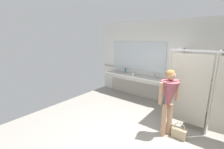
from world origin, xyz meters
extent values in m
cube|color=gray|center=(0.00, 0.00, -0.05)|extent=(6.62, 5.56, 0.10)
cube|color=silver|center=(0.00, 2.54, 1.43)|extent=(6.62, 0.12, 2.86)
cube|color=#9E937F|center=(0.00, 2.48, 1.05)|extent=(6.62, 0.01, 0.06)
cube|color=#B2ADA3|center=(-1.59, 2.19, 0.80)|extent=(2.35, 0.55, 0.14)
cube|color=#B2ADA3|center=(-1.59, 2.42, 0.37)|extent=(2.35, 0.08, 0.73)
cube|color=#ADADA8|center=(-2.38, 2.16, 0.82)|extent=(0.42, 0.30, 0.11)
cylinder|color=silver|center=(-2.38, 2.37, 0.93)|extent=(0.04, 0.04, 0.11)
cylinder|color=silver|center=(-2.38, 2.32, 0.97)|extent=(0.03, 0.11, 0.03)
sphere|color=silver|center=(-2.31, 2.38, 0.90)|extent=(0.04, 0.04, 0.04)
cube|color=#ADADA8|center=(-1.59, 2.16, 0.82)|extent=(0.42, 0.30, 0.11)
cylinder|color=silver|center=(-1.59, 2.37, 0.93)|extent=(0.04, 0.04, 0.11)
cylinder|color=silver|center=(-1.59, 2.32, 0.97)|extent=(0.03, 0.11, 0.03)
sphere|color=silver|center=(-1.52, 2.38, 0.90)|extent=(0.04, 0.04, 0.04)
cube|color=#ADADA8|center=(-0.81, 2.16, 0.82)|extent=(0.42, 0.30, 0.11)
cylinder|color=silver|center=(-0.81, 2.37, 0.93)|extent=(0.04, 0.04, 0.11)
cylinder|color=silver|center=(-0.81, 2.32, 0.97)|extent=(0.03, 0.11, 0.03)
sphere|color=silver|center=(-0.74, 2.38, 0.90)|extent=(0.04, 0.04, 0.04)
cube|color=silver|center=(-1.59, 2.47, 1.58)|extent=(2.25, 0.02, 1.11)
cube|color=#B2AD9E|center=(0.09, 1.79, 1.04)|extent=(0.03, 1.34, 1.85)
cylinder|color=silver|center=(0.09, 1.19, 0.06)|extent=(0.05, 0.05, 0.12)
cube|color=#B2AD9E|center=(1.05, 1.79, 1.04)|extent=(0.03, 1.34, 1.85)
cylinder|color=silver|center=(1.05, 1.19, 0.06)|extent=(0.05, 0.05, 0.12)
cube|color=#B2AD9E|center=(0.57, 1.16, 1.04)|extent=(0.88, 0.03, 1.75)
cube|color=#B7BABF|center=(1.05, 1.16, 1.99)|extent=(1.99, 0.04, 0.04)
cylinder|color=tan|center=(0.34, 0.66, 0.39)|extent=(0.11, 0.11, 0.78)
cylinder|color=tan|center=(0.26, 0.50, 0.39)|extent=(0.11, 0.11, 0.78)
cone|color=#994C56|center=(0.30, 0.58, 1.00)|extent=(0.54, 0.54, 0.68)
cube|color=#994C56|center=(0.30, 0.58, 1.31)|extent=(0.34, 0.45, 0.10)
cylinder|color=tan|center=(0.41, 0.79, 1.09)|extent=(0.08, 0.08, 0.50)
cylinder|color=tan|center=(0.19, 0.36, 1.09)|extent=(0.08, 0.08, 0.50)
sphere|color=tan|center=(0.30, 0.58, 1.48)|extent=(0.21, 0.21, 0.21)
sphere|color=olive|center=(0.29, 0.58, 1.49)|extent=(0.22, 0.22, 0.22)
cube|color=tan|center=(0.59, 0.65, 0.12)|extent=(0.31, 0.14, 0.23)
torus|color=tan|center=(0.59, 0.65, 0.27)|extent=(0.24, 0.02, 0.24)
cylinder|color=teal|center=(-2.05, 2.35, 0.96)|extent=(0.07, 0.07, 0.18)
cylinder|color=black|center=(-2.05, 2.35, 1.07)|extent=(0.03, 0.03, 0.04)
cylinder|color=white|center=(-1.52, 2.08, 0.93)|extent=(0.07, 0.07, 0.11)
camera|label=1|loc=(1.29, -2.76, 2.29)|focal=24.40mm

